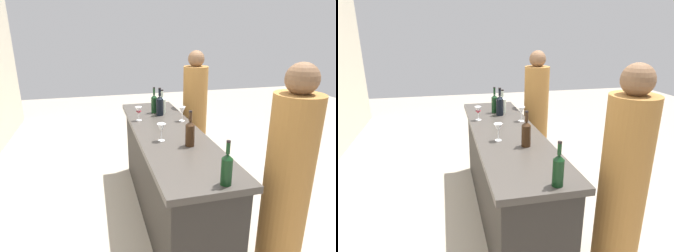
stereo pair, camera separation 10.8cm
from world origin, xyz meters
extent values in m
plane|color=#9E9384|center=(0.00, 0.00, 0.00)|extent=(12.00, 12.00, 0.00)
cube|color=#2A2723|center=(0.00, 0.00, 0.43)|extent=(2.22, 0.54, 0.86)
cube|color=#3D3833|center=(0.00, 0.00, 0.89)|extent=(2.30, 0.62, 0.05)
cylinder|color=black|center=(-1.07, -0.09, 1.00)|extent=(0.07, 0.07, 0.17)
cone|color=black|center=(-1.07, -0.09, 1.10)|extent=(0.07, 0.07, 0.03)
cylinder|color=black|center=(-1.07, -0.09, 1.16)|extent=(0.02, 0.02, 0.07)
cylinder|color=black|center=(-1.07, -0.09, 1.20)|extent=(0.03, 0.03, 0.01)
cylinder|color=#331E0F|center=(-0.41, -0.08, 1.00)|extent=(0.08, 0.08, 0.18)
cone|color=#331E0F|center=(-0.41, -0.08, 1.11)|extent=(0.08, 0.08, 0.03)
cylinder|color=#331E0F|center=(-0.41, -0.08, 1.16)|extent=(0.03, 0.03, 0.08)
cylinder|color=black|center=(-0.41, -0.08, 1.21)|extent=(0.03, 0.03, 0.01)
cylinder|color=black|center=(0.55, -0.05, 1.00)|extent=(0.08, 0.08, 0.19)
cone|color=black|center=(0.55, -0.05, 1.12)|extent=(0.08, 0.08, 0.04)
cylinder|color=black|center=(0.55, -0.05, 1.17)|extent=(0.03, 0.03, 0.08)
cylinder|color=black|center=(0.55, -0.05, 1.22)|extent=(0.03, 0.03, 0.01)
cylinder|color=#B7C6B2|center=(0.64, -0.10, 0.99)|extent=(0.08, 0.08, 0.16)
cone|color=#B7C6B2|center=(0.64, -0.10, 1.09)|extent=(0.08, 0.08, 0.03)
cylinder|color=#B7C6B2|center=(0.64, -0.10, 1.14)|extent=(0.03, 0.03, 0.07)
cylinder|color=black|center=(0.64, -0.10, 1.18)|extent=(0.03, 0.03, 0.01)
cylinder|color=black|center=(0.66, -0.01, 1.00)|extent=(0.07, 0.07, 0.18)
cone|color=black|center=(0.66, -0.01, 1.11)|extent=(0.07, 0.07, 0.03)
cylinder|color=black|center=(0.66, -0.01, 1.16)|extent=(0.02, 0.02, 0.08)
cylinder|color=black|center=(0.66, -0.01, 1.21)|extent=(0.03, 0.03, 0.01)
cylinder|color=white|center=(0.28, -0.23, 0.91)|extent=(0.06, 0.06, 0.00)
cylinder|color=white|center=(0.28, -0.23, 0.95)|extent=(0.01, 0.01, 0.07)
cone|color=white|center=(0.28, -0.23, 1.03)|extent=(0.07, 0.07, 0.08)
cylinder|color=white|center=(-0.23, 0.12, 0.91)|extent=(0.06, 0.06, 0.00)
cylinder|color=white|center=(-0.23, 0.12, 0.95)|extent=(0.01, 0.01, 0.08)
cone|color=white|center=(-0.23, 0.12, 1.03)|extent=(0.08, 0.08, 0.07)
cylinder|color=white|center=(0.41, 0.21, 0.91)|extent=(0.06, 0.06, 0.00)
cylinder|color=white|center=(0.41, 0.21, 0.95)|extent=(0.01, 0.01, 0.07)
cone|color=white|center=(0.41, 0.21, 1.02)|extent=(0.07, 0.07, 0.07)
cone|color=maroon|center=(0.41, 0.21, 1.00)|extent=(0.06, 0.06, 0.03)
cylinder|color=#9E6B33|center=(-0.92, -0.66, 0.71)|extent=(0.39, 0.39, 1.43)
sphere|color=brown|center=(-0.92, -0.66, 1.53)|extent=(0.22, 0.22, 0.22)
cylinder|color=#9E6B33|center=(0.84, -0.57, 0.70)|extent=(0.36, 0.36, 1.41)
sphere|color=brown|center=(0.84, -0.57, 1.50)|extent=(0.20, 0.20, 0.20)
camera|label=1|loc=(-2.52, 0.66, 1.82)|focal=30.83mm
camera|label=2|loc=(-2.54, 0.55, 1.82)|focal=30.83mm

